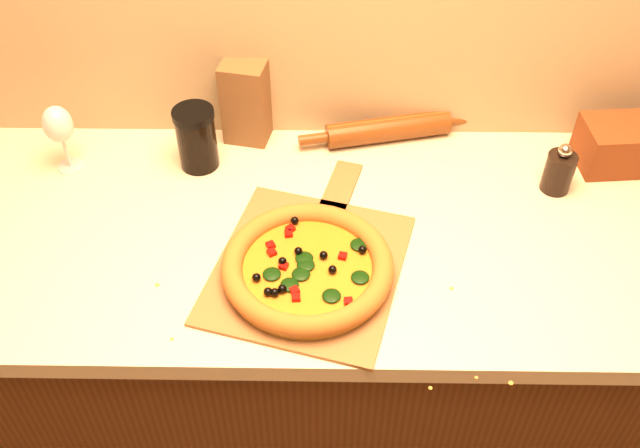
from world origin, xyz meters
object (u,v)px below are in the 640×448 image
at_px(pizza_peel, 310,263).
at_px(wine_glass, 58,126).
at_px(pizza, 307,267).
at_px(dark_jar, 197,138).
at_px(pepper_grinder, 559,171).
at_px(rolling_pin, 388,129).

xyz_separation_m(pizza_peel, wine_glass, (-0.54, 0.28, 0.11)).
relative_size(pizza, wine_glass, 2.03).
bearing_deg(dark_jar, pizza, -53.15).
distance_m(pizza, wine_glass, 0.63).
distance_m(pepper_grinder, wine_glass, 1.07).
relative_size(pepper_grinder, dark_jar, 0.82).
relative_size(pizza_peel, rolling_pin, 1.33).
height_order(pizza_peel, dark_jar, dark_jar).
distance_m(wine_glass, dark_jar, 0.29).
distance_m(pepper_grinder, rolling_pin, 0.39).
distance_m(rolling_pin, wine_glass, 0.73).
height_order(rolling_pin, dark_jar, dark_jar).
bearing_deg(dark_jar, rolling_pin, 12.84).
bearing_deg(pepper_grinder, pizza_peel, -156.38).
xyz_separation_m(pizza, rolling_pin, (0.17, 0.43, -0.00)).
bearing_deg(wine_glass, pizza, -30.73).
bearing_deg(wine_glass, pepper_grinder, -3.03).
relative_size(rolling_pin, wine_glass, 2.60).
bearing_deg(rolling_pin, pizza, -112.09).
distance_m(pizza_peel, dark_jar, 0.40).
xyz_separation_m(pizza, dark_jar, (-0.25, 0.33, 0.04)).
distance_m(pizza, dark_jar, 0.42).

